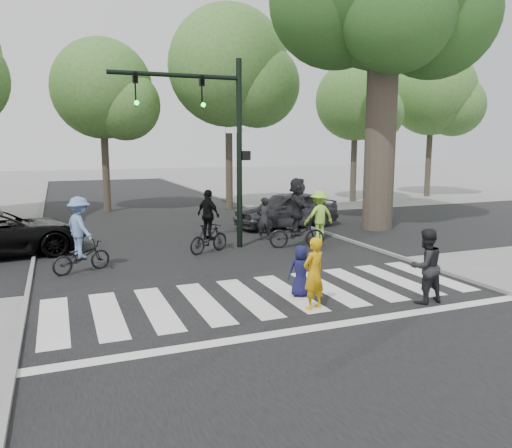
{
  "coord_description": "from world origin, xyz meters",
  "views": [
    {
      "loc": [
        -4.28,
        -8.97,
        3.38
      ],
      "look_at": [
        0.5,
        3.0,
        1.3
      ],
      "focal_mm": 35.0,
      "sensor_mm": 36.0,
      "label": 1
    }
  ],
  "objects_px": {
    "pedestrian_woman": "(314,274)",
    "pedestrian_adult": "(425,266)",
    "traffic_signal": "(214,127)",
    "cyclist_left": "(80,240)",
    "cyclist_mid": "(209,227)",
    "cyclist_right": "(297,217)",
    "pedestrian_child": "(301,271)",
    "car_grey": "(286,209)"
  },
  "relations": [
    {
      "from": "traffic_signal",
      "to": "pedestrian_woman",
      "type": "height_order",
      "value": "traffic_signal"
    },
    {
      "from": "cyclist_left",
      "to": "car_grey",
      "type": "bearing_deg",
      "value": 29.23
    },
    {
      "from": "traffic_signal",
      "to": "car_grey",
      "type": "xyz_separation_m",
      "value": [
        3.95,
        3.03,
        -3.16
      ]
    },
    {
      "from": "pedestrian_woman",
      "to": "pedestrian_child",
      "type": "relative_size",
      "value": 1.3
    },
    {
      "from": "pedestrian_adult",
      "to": "cyclist_mid",
      "type": "xyz_separation_m",
      "value": [
        -2.88,
        6.48,
        0.01
      ]
    },
    {
      "from": "traffic_signal",
      "to": "pedestrian_child",
      "type": "xyz_separation_m",
      "value": [
        0.29,
        -5.53,
        -3.32
      ]
    },
    {
      "from": "pedestrian_child",
      "to": "cyclist_right",
      "type": "relative_size",
      "value": 0.5
    },
    {
      "from": "cyclist_right",
      "to": "pedestrian_adult",
      "type": "bearing_deg",
      "value": -90.17
    },
    {
      "from": "cyclist_mid",
      "to": "cyclist_left",
      "type": "bearing_deg",
      "value": -164.52
    },
    {
      "from": "pedestrian_child",
      "to": "car_grey",
      "type": "xyz_separation_m",
      "value": [
        3.65,
        8.56,
        0.16
      ]
    },
    {
      "from": "pedestrian_woman",
      "to": "pedestrian_child",
      "type": "height_order",
      "value": "pedestrian_woman"
    },
    {
      "from": "pedestrian_woman",
      "to": "pedestrian_child",
      "type": "xyz_separation_m",
      "value": [
        0.15,
        0.88,
        -0.18
      ]
    },
    {
      "from": "traffic_signal",
      "to": "pedestrian_adult",
      "type": "xyz_separation_m",
      "value": [
        2.54,
        -6.92,
        -3.09
      ]
    },
    {
      "from": "cyclist_mid",
      "to": "pedestrian_child",
      "type": "bearing_deg",
      "value": -82.9
    },
    {
      "from": "cyclist_mid",
      "to": "cyclist_right",
      "type": "bearing_deg",
      "value": -6.33
    },
    {
      "from": "cyclist_left",
      "to": "cyclist_right",
      "type": "height_order",
      "value": "cyclist_right"
    },
    {
      "from": "pedestrian_child",
      "to": "cyclist_right",
      "type": "distance_m",
      "value": 5.29
    },
    {
      "from": "pedestrian_child",
      "to": "pedestrian_adult",
      "type": "bearing_deg",
      "value": 164.97
    },
    {
      "from": "cyclist_left",
      "to": "cyclist_mid",
      "type": "relative_size",
      "value": 1.02
    },
    {
      "from": "cyclist_left",
      "to": "cyclist_mid",
      "type": "height_order",
      "value": "cyclist_left"
    },
    {
      "from": "pedestrian_woman",
      "to": "pedestrian_adult",
      "type": "height_order",
      "value": "pedestrian_adult"
    },
    {
      "from": "pedestrian_child",
      "to": "pedestrian_adult",
      "type": "distance_m",
      "value": 2.66
    },
    {
      "from": "cyclist_mid",
      "to": "car_grey",
      "type": "distance_m",
      "value": 5.52
    },
    {
      "from": "cyclist_right",
      "to": "cyclist_left",
      "type": "bearing_deg",
      "value": -173.76
    },
    {
      "from": "cyclist_mid",
      "to": "car_grey",
      "type": "xyz_separation_m",
      "value": [
        4.29,
        3.48,
        -0.08
      ]
    },
    {
      "from": "traffic_signal",
      "to": "pedestrian_child",
      "type": "height_order",
      "value": "traffic_signal"
    },
    {
      "from": "traffic_signal",
      "to": "pedestrian_adult",
      "type": "distance_m",
      "value": 8.0
    },
    {
      "from": "cyclist_right",
      "to": "pedestrian_child",
      "type": "bearing_deg",
      "value": -115.47
    },
    {
      "from": "pedestrian_child",
      "to": "car_grey",
      "type": "distance_m",
      "value": 9.31
    },
    {
      "from": "traffic_signal",
      "to": "cyclist_left",
      "type": "xyz_separation_m",
      "value": [
        -4.15,
        -1.5,
        -3.02
      ]
    },
    {
      "from": "cyclist_right",
      "to": "car_grey",
      "type": "bearing_deg",
      "value": 69.95
    },
    {
      "from": "pedestrian_child",
      "to": "traffic_signal",
      "type": "bearing_deg",
      "value": -70.16
    },
    {
      "from": "cyclist_mid",
      "to": "cyclist_right",
      "type": "xyz_separation_m",
      "value": [
        2.9,
        -0.32,
        0.21
      ]
    },
    {
      "from": "cyclist_mid",
      "to": "cyclist_right",
      "type": "distance_m",
      "value": 2.93
    },
    {
      "from": "pedestrian_adult",
      "to": "car_grey",
      "type": "height_order",
      "value": "pedestrian_adult"
    },
    {
      "from": "cyclist_left",
      "to": "car_grey",
      "type": "height_order",
      "value": "cyclist_left"
    },
    {
      "from": "pedestrian_woman",
      "to": "cyclist_right",
      "type": "xyz_separation_m",
      "value": [
        2.42,
        5.64,
        0.27
      ]
    },
    {
      "from": "pedestrian_woman",
      "to": "pedestrian_adult",
      "type": "distance_m",
      "value": 2.46
    },
    {
      "from": "pedestrian_adult",
      "to": "cyclist_left",
      "type": "relative_size",
      "value": 0.8
    },
    {
      "from": "traffic_signal",
      "to": "car_grey",
      "type": "height_order",
      "value": "traffic_signal"
    },
    {
      "from": "traffic_signal",
      "to": "cyclist_mid",
      "type": "relative_size",
      "value": 3.02
    },
    {
      "from": "pedestrian_child",
      "to": "cyclist_right",
      "type": "bearing_deg",
      "value": -98.65
    }
  ]
}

